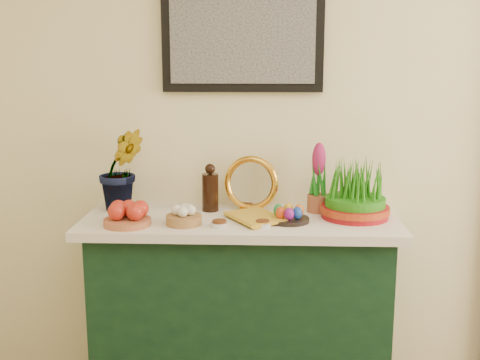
# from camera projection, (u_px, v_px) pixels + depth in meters

# --- Properties ---
(sideboard) EXTENTS (1.30, 0.45, 0.85)m
(sideboard) POSITION_uv_depth(u_px,v_px,m) (240.00, 315.00, 2.77)
(sideboard) COLOR #14381D
(sideboard) RESTS_ON ground
(tablecloth) EXTENTS (1.40, 0.55, 0.04)m
(tablecloth) POSITION_uv_depth(u_px,v_px,m) (240.00, 222.00, 2.68)
(tablecloth) COLOR white
(tablecloth) RESTS_ON sideboard
(hyacinth_green) EXTENTS (0.32, 0.30, 0.51)m
(hyacinth_green) POSITION_uv_depth(u_px,v_px,m) (121.00, 156.00, 2.75)
(hyacinth_green) COLOR #1A761B
(hyacinth_green) RESTS_ON tablecloth
(apple_bowl) EXTENTS (0.23, 0.23, 0.10)m
(apple_bowl) POSITION_uv_depth(u_px,v_px,m) (127.00, 216.00, 2.54)
(apple_bowl) COLOR #AF603C
(apple_bowl) RESTS_ON tablecloth
(garlic_basket) EXTENTS (0.15, 0.15, 0.08)m
(garlic_basket) POSITION_uv_depth(u_px,v_px,m) (184.00, 216.00, 2.55)
(garlic_basket) COLOR #9F7640
(garlic_basket) RESTS_ON tablecloth
(vinegar_cruet) EXTENTS (0.08, 0.08, 0.22)m
(vinegar_cruet) POSITION_uv_depth(u_px,v_px,m) (210.00, 190.00, 2.77)
(vinegar_cruet) COLOR black
(vinegar_cruet) RESTS_ON tablecloth
(mirror) EXTENTS (0.26, 0.10, 0.26)m
(mirror) POSITION_uv_depth(u_px,v_px,m) (251.00, 184.00, 2.77)
(mirror) COLOR gold
(mirror) RESTS_ON tablecloth
(book) EXTENTS (0.27, 0.30, 0.03)m
(book) POSITION_uv_depth(u_px,v_px,m) (237.00, 220.00, 2.57)
(book) COLOR gold
(book) RESTS_ON tablecloth
(spice_dish_left) EXTENTS (0.07, 0.07, 0.03)m
(spice_dish_left) POSITION_uv_depth(u_px,v_px,m) (219.00, 224.00, 2.52)
(spice_dish_left) COLOR silver
(spice_dish_left) RESTS_ON tablecloth
(spice_dish_right) EXTENTS (0.07, 0.07, 0.03)m
(spice_dish_right) POSITION_uv_depth(u_px,v_px,m) (263.00, 224.00, 2.52)
(spice_dish_right) COLOR silver
(spice_dish_right) RESTS_ON tablecloth
(egg_plate) EXTENTS (0.21, 0.21, 0.07)m
(egg_plate) POSITION_uv_depth(u_px,v_px,m) (289.00, 215.00, 2.60)
(egg_plate) COLOR black
(egg_plate) RESTS_ON tablecloth
(hyacinth_pink) EXTENTS (0.10, 0.10, 0.32)m
(hyacinth_pink) POSITION_uv_depth(u_px,v_px,m) (318.00, 181.00, 2.74)
(hyacinth_pink) COLOR #9C5235
(hyacinth_pink) RESTS_ON tablecloth
(wheatgrass_sabzeh) EXTENTS (0.31, 0.31, 0.25)m
(wheatgrass_sabzeh) POSITION_uv_depth(u_px,v_px,m) (355.00, 193.00, 2.65)
(wheatgrass_sabzeh) COLOR maroon
(wheatgrass_sabzeh) RESTS_ON tablecloth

